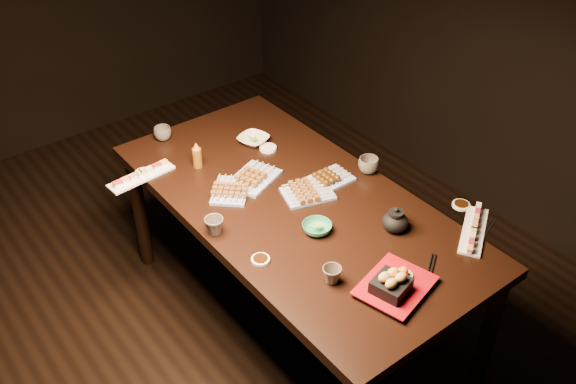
# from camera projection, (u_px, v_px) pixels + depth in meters

# --- Properties ---
(ground) EXTENTS (5.00, 5.00, 0.00)m
(ground) POSITION_uv_depth(u_px,v_px,m) (229.00, 378.00, 2.98)
(ground) COLOR black
(ground) RESTS_ON ground
(dining_table) EXTENTS (1.37, 1.98, 0.75)m
(dining_table) POSITION_uv_depth(u_px,v_px,m) (294.00, 263.00, 3.06)
(dining_table) COLOR black
(dining_table) RESTS_ON ground
(sushi_platter_near) EXTENTS (0.32, 0.25, 0.04)m
(sushi_platter_near) POSITION_uv_depth(u_px,v_px,m) (474.00, 228.00, 2.66)
(sushi_platter_near) COLOR white
(sushi_platter_near) RESTS_ON dining_table
(sushi_platter_far) EXTENTS (0.33, 0.12, 0.04)m
(sushi_platter_far) POSITION_uv_depth(u_px,v_px,m) (141.00, 174.00, 2.97)
(sushi_platter_far) COLOR white
(sushi_platter_far) RESTS_ON dining_table
(yakitori_plate_center) EXTENTS (0.29, 0.25, 0.06)m
(yakitori_plate_center) POSITION_uv_depth(u_px,v_px,m) (253.00, 174.00, 2.95)
(yakitori_plate_center) COLOR #828EB6
(yakitori_plate_center) RESTS_ON dining_table
(yakitori_plate_right) EXTENTS (0.26, 0.22, 0.06)m
(yakitori_plate_right) POSITION_uv_depth(u_px,v_px,m) (308.00, 190.00, 2.86)
(yakitori_plate_right) COLOR #828EB6
(yakitori_plate_right) RESTS_ON dining_table
(yakitori_plate_left) EXTENTS (0.26, 0.26, 0.05)m
(yakitori_plate_left) POSITION_uv_depth(u_px,v_px,m) (231.00, 187.00, 2.88)
(yakitori_plate_left) COLOR #828EB6
(yakitori_plate_left) RESTS_ON dining_table
(tsukune_plate) EXTENTS (0.21, 0.15, 0.05)m
(tsukune_plate) POSITION_uv_depth(u_px,v_px,m) (329.00, 176.00, 2.95)
(tsukune_plate) COLOR #828EB6
(tsukune_plate) RESTS_ON dining_table
(edamame_bowl_green) EXTENTS (0.18, 0.18, 0.04)m
(edamame_bowl_green) POSITION_uv_depth(u_px,v_px,m) (317.00, 228.00, 2.66)
(edamame_bowl_green) COLOR #287A54
(edamame_bowl_green) RESTS_ON dining_table
(edamame_bowl_cream) EXTENTS (0.18, 0.18, 0.04)m
(edamame_bowl_cream) POSITION_uv_depth(u_px,v_px,m) (253.00, 140.00, 3.22)
(edamame_bowl_cream) COLOR beige
(edamame_bowl_cream) RESTS_ON dining_table
(tempura_tray) EXTENTS (0.33, 0.29, 0.10)m
(tempura_tray) POSITION_uv_depth(u_px,v_px,m) (396.00, 279.00, 2.37)
(tempura_tray) COLOR black
(tempura_tray) RESTS_ON dining_table
(teacup_near_left) EXTENTS (0.09, 0.09, 0.07)m
(teacup_near_left) POSITION_uv_depth(u_px,v_px,m) (332.00, 275.00, 2.41)
(teacup_near_left) COLOR #4C443A
(teacup_near_left) RESTS_ON dining_table
(teacup_mid_right) EXTENTS (0.13, 0.13, 0.08)m
(teacup_mid_right) POSITION_uv_depth(u_px,v_px,m) (369.00, 165.00, 3.00)
(teacup_mid_right) COLOR #4C443A
(teacup_mid_right) RESTS_ON dining_table
(teacup_far_left) EXTENTS (0.11, 0.11, 0.07)m
(teacup_far_left) POSITION_uv_depth(u_px,v_px,m) (214.00, 226.00, 2.64)
(teacup_far_left) COLOR #4C443A
(teacup_far_left) RESTS_ON dining_table
(teacup_far_right) EXTENTS (0.10, 0.10, 0.07)m
(teacup_far_right) POSITION_uv_depth(u_px,v_px,m) (163.00, 133.00, 3.23)
(teacup_far_right) COLOR #4C443A
(teacup_far_right) RESTS_ON dining_table
(teapot) EXTENTS (0.18, 0.18, 0.11)m
(teapot) POSITION_uv_depth(u_px,v_px,m) (395.00, 219.00, 2.65)
(teapot) COLOR black
(teapot) RESTS_ON dining_table
(condiment_bottle) EXTENTS (0.05, 0.05, 0.13)m
(condiment_bottle) POSITION_uv_depth(u_px,v_px,m) (197.00, 155.00, 3.02)
(condiment_bottle) COLOR brown
(condiment_bottle) RESTS_ON dining_table
(sauce_dish_west) EXTENTS (0.09, 0.09, 0.01)m
(sauce_dish_west) POSITION_uv_depth(u_px,v_px,m) (260.00, 260.00, 2.52)
(sauce_dish_west) COLOR white
(sauce_dish_west) RESTS_ON dining_table
(sauce_dish_east) EXTENTS (0.11, 0.11, 0.01)m
(sauce_dish_east) POSITION_uv_depth(u_px,v_px,m) (268.00, 148.00, 3.17)
(sauce_dish_east) COLOR white
(sauce_dish_east) RESTS_ON dining_table
(sauce_dish_se) EXTENTS (0.08, 0.08, 0.01)m
(sauce_dish_se) POSITION_uv_depth(u_px,v_px,m) (461.00, 205.00, 2.80)
(sauce_dish_se) COLOR white
(sauce_dish_se) RESTS_ON dining_table
(sauce_dish_nw) EXTENTS (0.08, 0.08, 0.01)m
(sauce_dish_nw) POSITION_uv_depth(u_px,v_px,m) (143.00, 173.00, 3.01)
(sauce_dish_nw) COLOR white
(sauce_dish_nw) RESTS_ON dining_table
(chopsticks_near) EXTENTS (0.21, 0.15, 0.01)m
(chopsticks_near) POSITION_uv_depth(u_px,v_px,m) (429.00, 274.00, 2.46)
(chopsticks_near) COLOR black
(chopsticks_near) RESTS_ON dining_table
(chopsticks_se) EXTENTS (0.23, 0.09, 0.01)m
(chopsticks_se) POSITION_uv_depth(u_px,v_px,m) (485.00, 233.00, 2.65)
(chopsticks_se) COLOR black
(chopsticks_se) RESTS_ON dining_table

